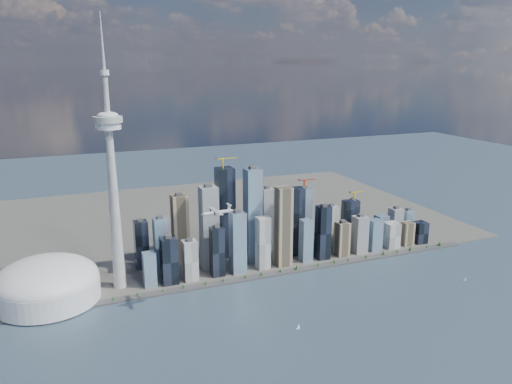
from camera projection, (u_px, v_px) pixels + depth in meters
name	position (u px, v px, depth m)	size (l,w,h in m)	color
ground	(316.00, 331.00, 883.27)	(4000.00, 4000.00, 0.00)	#2D394F
seawall	(262.00, 276.00, 1107.23)	(1100.00, 22.00, 4.00)	#383838
land	(205.00, 219.00, 1511.41)	(1400.00, 900.00, 3.00)	#4C4C47
shoreline_trees	(262.00, 273.00, 1105.52)	(960.53, 7.20, 8.80)	#3F2D1E
skyscraper_cluster	(271.00, 229.00, 1188.03)	(736.00, 142.00, 245.02)	black
needle_tower	(112.00, 179.00, 993.87)	(56.00, 56.00, 550.50)	gray
dome_stadium	(47.00, 283.00, 984.07)	(200.00, 200.00, 86.00)	white
airplane	(217.00, 212.00, 898.10)	(62.69, 55.47, 15.28)	silver
sailboat_west	(298.00, 327.00, 891.68)	(7.82, 2.94, 10.80)	white
sailboat_east	(465.00, 279.00, 1088.72)	(6.75, 4.03, 9.60)	white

